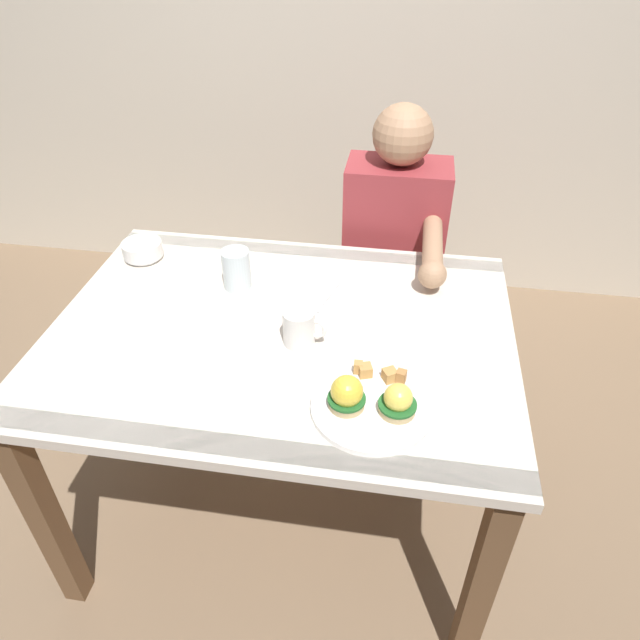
{
  "coord_description": "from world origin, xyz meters",
  "views": [
    {
      "loc": [
        0.29,
        -1.16,
        1.67
      ],
      "look_at": [
        0.1,
        0.0,
        0.78
      ],
      "focal_mm": 32.71,
      "sensor_mm": 36.0,
      "label": 1
    }
  ],
  "objects_px": {
    "coffee_mug": "(300,327)",
    "diner_person": "(394,251)",
    "eggs_benedict_plate": "(371,401)",
    "fork": "(326,299)",
    "fruit_bowl": "(142,250)",
    "water_glass_near": "(237,272)",
    "dining_table": "(282,359)"
  },
  "relations": [
    {
      "from": "water_glass_near",
      "to": "diner_person",
      "type": "xyz_separation_m",
      "value": [
        0.43,
        0.43,
        -0.14
      ]
    },
    {
      "from": "dining_table",
      "to": "fork",
      "type": "bearing_deg",
      "value": 56.91
    },
    {
      "from": "eggs_benedict_plate",
      "to": "water_glass_near",
      "type": "bearing_deg",
      "value": 134.41
    },
    {
      "from": "eggs_benedict_plate",
      "to": "fork",
      "type": "xyz_separation_m",
      "value": [
        -0.16,
        0.4,
        -0.02
      ]
    },
    {
      "from": "water_glass_near",
      "to": "coffee_mug",
      "type": "bearing_deg",
      "value": -44.71
    },
    {
      "from": "dining_table",
      "to": "water_glass_near",
      "type": "relative_size",
      "value": 10.29
    },
    {
      "from": "dining_table",
      "to": "coffee_mug",
      "type": "xyz_separation_m",
      "value": [
        0.06,
        -0.05,
        0.16
      ]
    },
    {
      "from": "coffee_mug",
      "to": "diner_person",
      "type": "bearing_deg",
      "value": 72.43
    },
    {
      "from": "fruit_bowl",
      "to": "coffee_mug",
      "type": "relative_size",
      "value": 1.08
    },
    {
      "from": "coffee_mug",
      "to": "eggs_benedict_plate",
      "type": "bearing_deg",
      "value": -46.55
    },
    {
      "from": "eggs_benedict_plate",
      "to": "fruit_bowl",
      "type": "distance_m",
      "value": 0.92
    },
    {
      "from": "eggs_benedict_plate",
      "to": "fruit_bowl",
      "type": "bearing_deg",
      "value": 144.47
    },
    {
      "from": "fruit_bowl",
      "to": "fork",
      "type": "bearing_deg",
      "value": -12.68
    },
    {
      "from": "dining_table",
      "to": "coffee_mug",
      "type": "height_order",
      "value": "coffee_mug"
    },
    {
      "from": "dining_table",
      "to": "fork",
      "type": "distance_m",
      "value": 0.21
    },
    {
      "from": "eggs_benedict_plate",
      "to": "fruit_bowl",
      "type": "height_order",
      "value": "eggs_benedict_plate"
    },
    {
      "from": "coffee_mug",
      "to": "water_glass_near",
      "type": "bearing_deg",
      "value": 135.29
    },
    {
      "from": "coffee_mug",
      "to": "diner_person",
      "type": "distance_m",
      "value": 0.69
    },
    {
      "from": "fruit_bowl",
      "to": "fork",
      "type": "distance_m",
      "value": 0.6
    },
    {
      "from": "dining_table",
      "to": "fruit_bowl",
      "type": "height_order",
      "value": "fruit_bowl"
    },
    {
      "from": "fruit_bowl",
      "to": "dining_table",
      "type": "bearing_deg",
      "value": -29.63
    },
    {
      "from": "eggs_benedict_plate",
      "to": "fork",
      "type": "height_order",
      "value": "eggs_benedict_plate"
    },
    {
      "from": "fork",
      "to": "diner_person",
      "type": "xyz_separation_m",
      "value": [
        0.17,
        0.45,
        -0.09
      ]
    },
    {
      "from": "eggs_benedict_plate",
      "to": "water_glass_near",
      "type": "distance_m",
      "value": 0.6
    },
    {
      "from": "coffee_mug",
      "to": "diner_person",
      "type": "xyz_separation_m",
      "value": [
        0.21,
        0.65,
        -0.14
      ]
    },
    {
      "from": "dining_table",
      "to": "water_glass_near",
      "type": "height_order",
      "value": "water_glass_near"
    },
    {
      "from": "fork",
      "to": "water_glass_near",
      "type": "height_order",
      "value": "water_glass_near"
    },
    {
      "from": "eggs_benedict_plate",
      "to": "diner_person",
      "type": "distance_m",
      "value": 0.86
    },
    {
      "from": "coffee_mug",
      "to": "water_glass_near",
      "type": "height_order",
      "value": "water_glass_near"
    },
    {
      "from": "fruit_bowl",
      "to": "water_glass_near",
      "type": "relative_size",
      "value": 1.03
    },
    {
      "from": "dining_table",
      "to": "eggs_benedict_plate",
      "type": "bearing_deg",
      "value": -44.79
    },
    {
      "from": "fork",
      "to": "coffee_mug",
      "type": "bearing_deg",
      "value": -100.24
    }
  ]
}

